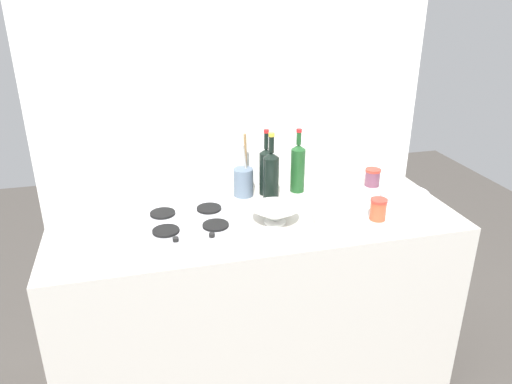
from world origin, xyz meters
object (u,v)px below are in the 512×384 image
Objects in this scene: utensil_crock at (243,181)px; condiment_jar_rear at (378,209)px; mixing_bowl at (275,214)px; butter_dish at (330,223)px; wine_bottle_leftmost at (298,167)px; stovetop_hob at (189,222)px; wine_bottle_mid_right at (266,170)px; condiment_jar_front at (372,177)px; wine_bottle_mid_left at (271,176)px; plate_stack at (405,197)px.

utensil_crock is 0.65m from condiment_jar_rear.
mixing_bowl reaches higher than butter_dish.
wine_bottle_leftmost is 0.28m from utensil_crock.
butter_dish is 0.25m from condiment_jar_rear.
condiment_jar_rear is at bearing 10.41° from butter_dish.
wine_bottle_mid_right reaches higher than stovetop_hob.
condiment_jar_front is at bearing -3.48° from utensil_crock.
stovetop_hob is 1.32× the size of utensil_crock.
wine_bottle_mid_left is 2.39× the size of butter_dish.
mixing_bowl is at bearing -123.37° from wine_bottle_leftmost.
wine_bottle_mid_left is (-0.16, -0.09, 0.00)m from wine_bottle_leftmost.
stovetop_hob is at bearing -167.49° from condiment_jar_front.
utensil_crock reaches higher than butter_dish.
condiment_jar_front is 0.40m from condiment_jar_rear.
plate_stack is 0.67m from wine_bottle_mid_right.
utensil_crock is at bearing 141.65° from condiment_jar_rear.
mixing_bowl is (-0.05, -0.23, -0.09)m from wine_bottle_mid_left.
wine_bottle_mid_right is 1.05× the size of utensil_crock.
condiment_jar_rear is (-0.16, -0.37, 0.00)m from condiment_jar_front.
condiment_jar_rear is (0.45, -0.08, 0.01)m from mixing_bowl.
stovetop_hob is 1.96× the size of mixing_bowl.
utensil_crock is (-0.27, 0.01, -0.05)m from wine_bottle_leftmost.
wine_bottle_leftmost reaches higher than utensil_crock.
butter_dish is 0.45× the size of utensil_crock.
condiment_jar_rear is at bearing -37.02° from wine_bottle_mid_left.
wine_bottle_leftmost reaches higher than condiment_jar_front.
wine_bottle_mid_left is 0.51m from condiment_jar_rear.
wine_bottle_mid_left is at bearing -173.72° from condiment_jar_front.
wine_bottle_leftmost is 2.27× the size of butter_dish.
wine_bottle_leftmost reaches higher than mixing_bowl.
plate_stack is 0.65m from wine_bottle_mid_left.
mixing_bowl reaches higher than plate_stack.
wine_bottle_mid_left is 0.16m from utensil_crock.
butter_dish is at bearing -70.43° from wine_bottle_mid_right.
condiment_jar_front reaches higher than butter_dish.
utensil_crock reaches higher than condiment_jar_rear.
butter_dish reaches higher than plate_stack.
plate_stack is at bearing -76.58° from condiment_jar_front.
condiment_jar_front is at bearing 6.28° from wine_bottle_mid_left.
wine_bottle_mid_right is 3.39× the size of condiment_jar_rear.
wine_bottle_leftmost is 0.41m from condiment_jar_front.
wine_bottle_leftmost is 0.39m from mixing_bowl.
condiment_jar_front reaches higher than mixing_bowl.
wine_bottle_mid_right is at bearing 88.76° from wine_bottle_mid_left.
plate_stack is 0.67× the size of wine_bottle_mid_left.
wine_bottle_mid_right reaches higher than mixing_bowl.
butter_dish reaches higher than stovetop_hob.
condiment_jar_rear reaches higher than stovetop_hob.
condiment_jar_rear is (0.81, -0.15, 0.03)m from stovetop_hob.
condiment_jar_front reaches higher than plate_stack.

